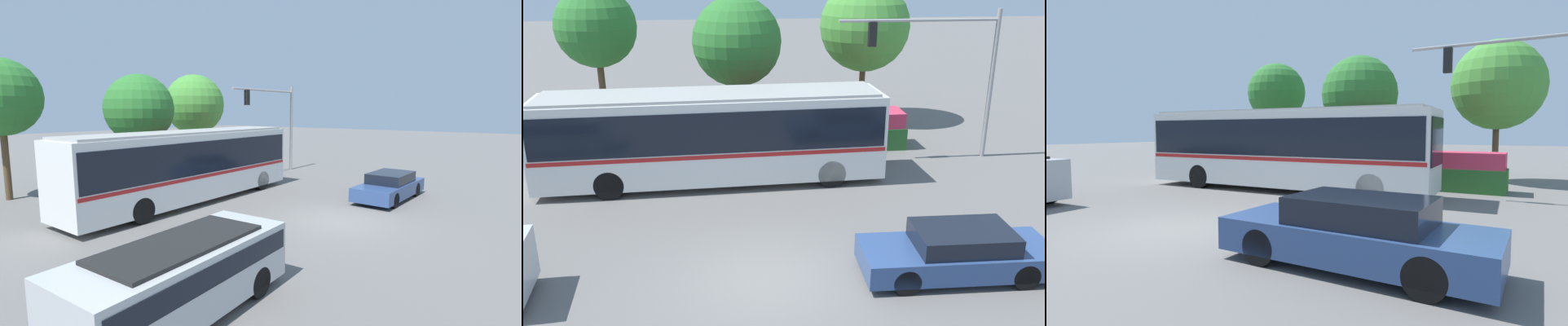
% 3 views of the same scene
% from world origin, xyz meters
% --- Properties ---
extents(ground_plane, '(140.00, 140.00, 0.00)m').
position_xyz_m(ground_plane, '(0.00, 0.00, 0.00)').
color(ground_plane, slate).
extents(city_bus, '(12.25, 2.95, 3.30)m').
position_xyz_m(city_bus, '(-1.26, 6.87, 1.88)').
color(city_bus, silver).
rests_on(city_bus, ground).
extents(sedan_foreground, '(4.90, 1.96, 1.28)m').
position_xyz_m(sedan_foreground, '(4.91, -0.34, 0.62)').
color(sedan_foreground, navy).
rests_on(sedan_foreground, ground).
extents(suv_left_lane, '(5.15, 2.29, 1.60)m').
position_xyz_m(suv_left_lane, '(-8.03, -0.49, 0.93)').
color(suv_left_lane, '#B2B5B7').
rests_on(suv_left_lane, ground).
extents(traffic_light_pole, '(6.31, 0.24, 5.91)m').
position_xyz_m(traffic_light_pole, '(8.06, 8.48, 3.99)').
color(traffic_light_pole, gray).
rests_on(traffic_light_pole, ground).
extents(flowering_hedge, '(7.78, 1.57, 1.58)m').
position_xyz_m(flowering_hedge, '(2.98, 10.29, 0.78)').
color(flowering_hedge, '#286028').
rests_on(flowering_hedge, ground).
extents(street_tree_left, '(3.61, 3.61, 6.64)m').
position_xyz_m(street_tree_left, '(-6.35, 13.96, 4.82)').
color(street_tree_left, brown).
rests_on(street_tree_left, ground).
extents(street_tree_centre, '(3.88, 3.88, 6.26)m').
position_xyz_m(street_tree_centre, '(-0.12, 12.27, 4.30)').
color(street_tree_centre, brown).
rests_on(street_tree_centre, ground).
extents(street_tree_right, '(4.32, 4.32, 6.83)m').
position_xyz_m(street_tree_right, '(6.10, 14.55, 4.66)').
color(street_tree_right, brown).
rests_on(street_tree_right, ground).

